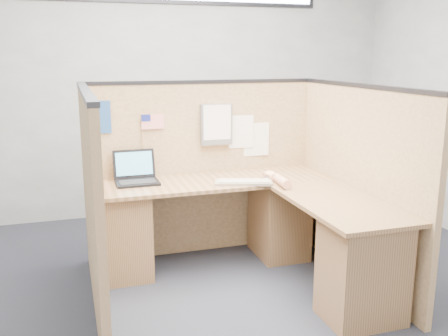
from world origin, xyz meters
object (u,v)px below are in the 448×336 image
object	(u,v)px
laptop	(136,174)
mouse	(270,177)
l_desk	(250,232)
keyboard	(243,182)

from	to	relation	value
laptop	mouse	world-z (taller)	laptop
mouse	l_desk	bearing A→B (deg)	-135.84
laptop	l_desk	bearing A→B (deg)	-33.44
laptop	mouse	size ratio (longest dim) A/B	3.04
mouse	keyboard	bearing A→B (deg)	-165.23
l_desk	laptop	xyz separation A→B (m)	(-0.80, 0.52, 0.40)
keyboard	mouse	world-z (taller)	mouse
mouse	laptop	bearing A→B (deg)	166.02
laptop	mouse	xyz separation A→B (m)	(1.07, -0.27, -0.04)
keyboard	mouse	size ratio (longest dim) A/B	4.30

